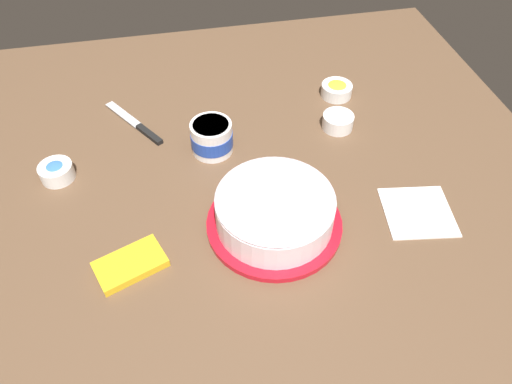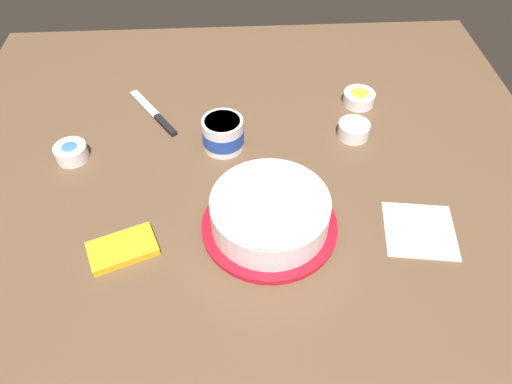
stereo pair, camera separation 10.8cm
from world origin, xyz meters
name	(u,v)px [view 2 (the right image)]	position (x,y,z in m)	size (l,w,h in m)	color
ground_plane	(249,190)	(0.00, 0.00, 0.00)	(1.54, 1.54, 0.00)	brown
frosted_cake	(270,213)	(0.04, -0.11, 0.05)	(0.29, 0.29, 0.10)	red
frosting_tub	(223,133)	(-0.06, 0.16, 0.04)	(0.10, 0.10, 0.08)	white
spreading_knife	(157,116)	(-0.24, 0.28, 0.01)	(0.15, 0.21, 0.01)	silver
sprinkle_bowl_blue	(71,152)	(-0.43, 0.13, 0.02)	(0.08, 0.08, 0.04)	white
sprinkle_bowl_yellow	(359,97)	(0.32, 0.32, 0.02)	(0.09, 0.09, 0.04)	white
sprinkle_bowl_pink	(354,129)	(0.28, 0.18, 0.02)	(0.08, 0.08, 0.04)	white
candy_box_lower	(123,249)	(-0.27, -0.16, 0.01)	(0.14, 0.08, 0.02)	yellow
paper_napkin	(420,230)	(0.36, -0.14, 0.00)	(0.15, 0.15, 0.01)	white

